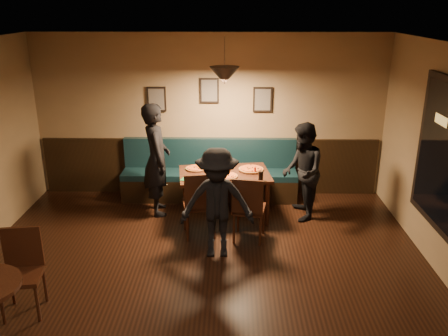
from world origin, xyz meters
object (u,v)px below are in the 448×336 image
tabasco_bottle (255,170)px  booth_bench (209,171)px  soda_glass (261,176)px  chair_near_right (249,207)px  cafe_chair_far (21,275)px  chair_near_left (199,203)px  diner_left (157,160)px  dining_table (224,195)px  diner_front (217,203)px  diner_right (302,172)px

tabasco_bottle → booth_bench: bearing=133.8°
soda_glass → tabasco_bottle: soda_glass is taller
chair_near_right → cafe_chair_far: bearing=-134.7°
chair_near_left → tabasco_bottle: 1.06m
tabasco_bottle → chair_near_left: bearing=-144.8°
chair_near_left → diner_left: (-0.72, 0.78, 0.40)m
dining_table → chair_near_right: 0.83m
chair_near_right → diner_front: bearing=-123.3°
dining_table → diner_front: 1.26m
diner_right → diner_front: size_ratio=1.02×
diner_left → dining_table: bearing=-112.7°
chair_near_right → diner_left: bearing=158.4°
diner_left → tabasco_bottle: 1.57m
cafe_chair_far → diner_left: bearing=-120.7°
chair_near_right → chair_near_left: bearing=-179.0°
dining_table → cafe_chair_far: bearing=-137.9°
chair_near_right → cafe_chair_far: (-2.52, -1.78, -0.02)m
dining_table → cafe_chair_far: size_ratio=1.46×
chair_near_left → diner_front: diner_front is taller
diner_right → soda_glass: diner_right is taller
diner_right → diner_front: bearing=-47.1°
diner_right → tabasco_bottle: diner_right is taller
dining_table → chair_near_left: 0.72m
chair_near_left → cafe_chair_far: (-1.79, -1.89, -0.03)m
booth_bench → diner_left: (-0.80, -0.59, 0.40)m
chair_near_left → diner_front: size_ratio=0.67×
soda_glass → cafe_chair_far: 3.48m
tabasco_bottle → soda_glass: bearing=-76.8°
dining_table → soda_glass: size_ratio=9.13×
chair_near_left → diner_left: diner_left is taller
diner_front → soda_glass: 1.06m
diner_front → tabasco_bottle: 1.29m
diner_right → diner_front: diner_right is taller
booth_bench → soda_glass: (0.82, -1.08, 0.32)m
booth_bench → chair_near_right: bearing=-66.7°
diner_left → cafe_chair_far: (-1.07, -2.67, -0.43)m
diner_left → diner_right: 2.30m
booth_bench → dining_table: booth_bench is taller
diner_left → chair_near_left: bearing=-151.4°
booth_bench → cafe_chair_far: (-1.88, -3.26, -0.03)m
diner_left → tabasco_bottle: (1.55, -0.19, -0.10)m
chair_near_right → tabasco_bottle: size_ratio=7.86×
chair_near_right → diner_front: 0.69m
diner_left → soda_glass: (1.62, -0.49, -0.08)m
diner_front → soda_glass: size_ratio=9.93×
diner_left → soda_glass: 1.70m
tabasco_bottle → chair_near_right: bearing=-98.7°
chair_near_right → soda_glass: chair_near_right is taller
diner_front → booth_bench: bearing=94.2°
booth_bench → dining_table: 0.81m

